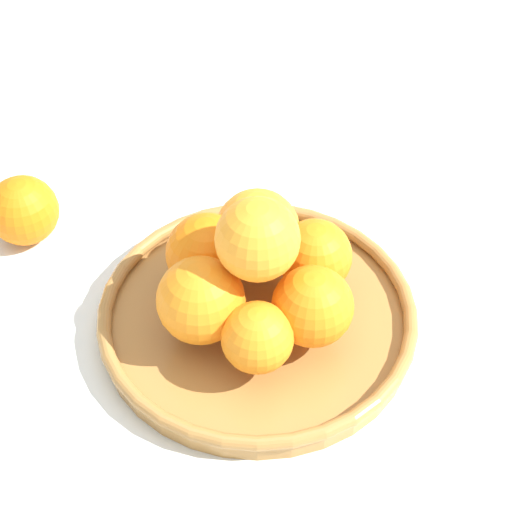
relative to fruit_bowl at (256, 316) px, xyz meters
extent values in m
plane|color=silver|center=(0.00, 0.00, -0.01)|extent=(4.00, 4.00, 0.00)
cylinder|color=#A57238|center=(0.00, 0.00, -0.01)|extent=(0.30, 0.30, 0.01)
torus|color=#A57238|center=(0.00, 0.00, 0.01)|extent=(0.31, 0.31, 0.01)
sphere|color=orange|center=(0.05, -0.03, 0.05)|extent=(0.08, 0.08, 0.08)
sphere|color=orange|center=(0.05, 0.03, 0.05)|extent=(0.08, 0.08, 0.08)
sphere|color=orange|center=(0.00, 0.06, 0.05)|extent=(0.07, 0.07, 0.07)
sphere|color=orange|center=(-0.05, 0.03, 0.05)|extent=(0.08, 0.08, 0.08)
sphere|color=orange|center=(-0.05, -0.03, 0.05)|extent=(0.07, 0.07, 0.07)
sphere|color=orange|center=(0.00, -0.06, 0.06)|extent=(0.08, 0.08, 0.08)
sphere|color=orange|center=(0.00, 0.01, 0.11)|extent=(0.08, 0.08, 0.08)
sphere|color=orange|center=(0.25, -0.13, 0.02)|extent=(0.08, 0.08, 0.08)
camera|label=1|loc=(0.00, 0.54, 0.63)|focal=60.00mm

